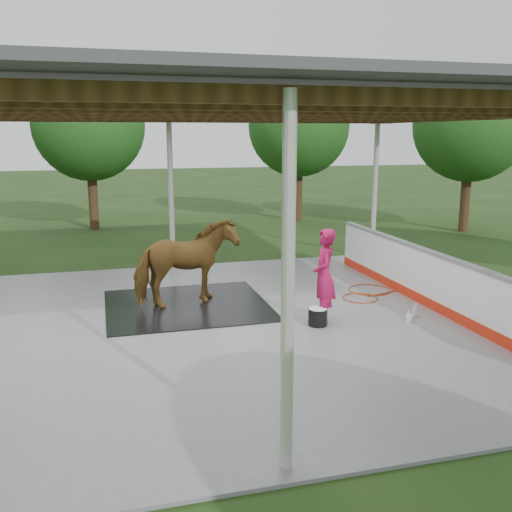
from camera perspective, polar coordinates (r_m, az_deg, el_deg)
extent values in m
plane|color=#1E3814|center=(10.59, -5.05, -7.16)|extent=(100.00, 100.00, 0.00)
cube|color=slate|center=(10.58, -5.05, -7.03)|extent=(12.00, 10.00, 0.05)
cylinder|color=beige|center=(5.64, 3.20, -3.45)|extent=(0.14, 0.14, 3.85)
cylinder|color=beige|center=(14.73, -8.50, 6.09)|extent=(0.14, 0.14, 3.85)
cylinder|color=beige|center=(16.41, 11.80, 6.57)|extent=(0.14, 0.14, 3.85)
cube|color=brown|center=(5.64, 2.77, 15.80)|extent=(12.00, 0.10, 0.18)
cube|color=brown|center=(7.08, -1.12, 15.05)|extent=(12.00, 0.10, 0.18)
cube|color=brown|center=(8.54, -3.67, 14.53)|extent=(12.00, 0.10, 0.18)
cube|color=brown|center=(10.01, -5.47, 14.14)|extent=(12.00, 0.10, 0.18)
cube|color=brown|center=(11.49, -6.80, 13.84)|extent=(12.00, 0.10, 0.18)
cube|color=brown|center=(12.97, -7.82, 13.60)|extent=(12.00, 0.10, 0.18)
cube|color=brown|center=(14.46, -8.63, 13.41)|extent=(12.00, 0.10, 0.18)
cube|color=brown|center=(12.35, 22.33, 12.92)|extent=(0.12, 10.00, 0.18)
cube|color=#38383A|center=(10.02, -5.49, 15.28)|extent=(12.60, 10.60, 0.10)
cube|color=red|center=(12.18, 16.79, -4.33)|extent=(0.14, 8.00, 0.20)
cube|color=white|center=(12.05, 16.96, -2.04)|extent=(0.12, 8.00, 1.00)
cube|color=slate|center=(11.94, 17.11, 0.38)|extent=(0.16, 8.00, 0.06)
cylinder|color=#382314|center=(21.98, -15.96, 5.41)|extent=(0.36, 0.36, 2.20)
sphere|color=#194714|center=(21.86, -16.38, 12.45)|extent=(4.00, 4.00, 4.00)
cylinder|color=#382314|center=(23.30, 4.20, 6.19)|extent=(0.36, 0.36, 2.20)
sphere|color=#194714|center=(23.18, 4.31, 12.85)|extent=(4.00, 4.00, 4.00)
cylinder|color=#382314|center=(22.06, 20.17, 5.15)|extent=(0.36, 0.36, 2.20)
sphere|color=#194714|center=(21.93, 20.70, 12.17)|extent=(4.00, 4.00, 4.00)
cube|color=black|center=(11.77, -6.91, -4.90)|extent=(3.24, 3.03, 0.02)
imported|color=brown|center=(11.54, -7.02, -0.72)|extent=(2.23, 1.46, 1.74)
imported|color=#A91247|center=(10.57, 6.84, -1.99)|extent=(0.59, 0.73, 1.76)
cylinder|color=black|center=(10.54, 6.19, -6.10)|extent=(0.35, 0.35, 0.31)
cylinder|color=white|center=(10.49, 6.21, -5.29)|extent=(0.32, 0.32, 0.03)
imported|color=silver|center=(11.38, 15.62, -5.25)|extent=(0.14, 0.14, 0.26)
imported|color=#338CD8|center=(11.09, 15.05, -5.81)|extent=(0.13, 0.13, 0.21)
torus|color=#9F350B|center=(13.06, 11.29, -3.34)|extent=(0.95, 0.95, 0.02)
torus|color=#9F350B|center=(12.39, 10.37, -4.14)|extent=(0.76, 0.76, 0.02)
cylinder|color=#9F350B|center=(12.93, 13.00, -3.57)|extent=(1.14, 0.39, 0.02)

